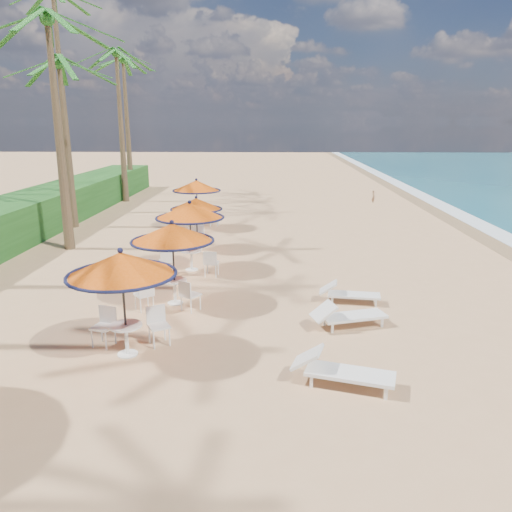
% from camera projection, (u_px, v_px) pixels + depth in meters
% --- Properties ---
extents(ground, '(160.00, 160.00, 0.00)m').
position_uv_depth(ground, '(343.00, 359.00, 11.43)').
color(ground, tan).
rests_on(ground, ground).
extents(scrub_hedge, '(3.00, 40.00, 1.80)m').
position_uv_depth(scrub_hedge, '(7.00, 223.00, 22.25)').
color(scrub_hedge, '#194716').
rests_on(scrub_hedge, ground).
extents(station_0, '(2.47, 2.47, 2.58)m').
position_uv_depth(station_0, '(122.00, 273.00, 11.19)').
color(station_0, black).
rests_on(station_0, ground).
extents(station_1, '(2.44, 2.44, 2.54)m').
position_uv_depth(station_1, '(172.00, 241.00, 14.36)').
color(station_1, black).
rests_on(station_1, ground).
extents(station_2, '(2.47, 2.47, 2.58)m').
position_uv_depth(station_2, '(190.00, 218.00, 17.72)').
color(station_2, black).
rests_on(station_2, ground).
extents(station_3, '(2.19, 2.29, 2.28)m').
position_uv_depth(station_3, '(195.00, 210.00, 20.91)').
color(station_3, black).
rests_on(station_3, ground).
extents(station_4, '(2.43, 2.43, 2.54)m').
position_uv_depth(station_4, '(197.00, 190.00, 25.07)').
color(station_4, black).
rests_on(station_4, ground).
extents(lounger_near, '(2.19, 1.21, 0.75)m').
position_uv_depth(lounger_near, '(339.00, 370.00, 10.21)').
color(lounger_near, white).
rests_on(lounger_near, ground).
extents(lounger_mid, '(2.11, 1.20, 0.72)m').
position_uv_depth(lounger_mid, '(346.00, 315.00, 13.13)').
color(lounger_mid, white).
rests_on(lounger_mid, ground).
extents(lounger_far, '(1.86, 0.80, 0.64)m').
position_uv_depth(lounger_far, '(348.00, 293.00, 14.92)').
color(lounger_far, white).
rests_on(lounger_far, ground).
extents(palm_3, '(5.00, 5.00, 9.33)m').
position_uv_depth(palm_3, '(49.00, 34.00, 19.14)').
color(palm_3, brown).
rests_on(palm_3, ground).
extents(palm_4, '(5.00, 5.00, 8.22)m').
position_uv_depth(palm_4, '(60.00, 74.00, 23.86)').
color(palm_4, brown).
rests_on(palm_4, ground).
extents(palm_5, '(5.00, 5.00, 12.24)m').
position_uv_depth(palm_5, '(54.00, 8.00, 27.03)').
color(palm_5, brown).
rests_on(palm_5, ground).
extents(palm_6, '(5.00, 5.00, 9.76)m').
position_uv_depth(palm_6, '(117.00, 62.00, 31.77)').
color(palm_6, brown).
rests_on(palm_6, ground).
extents(palm_7, '(5.00, 5.00, 9.76)m').
position_uv_depth(palm_7, '(124.00, 68.00, 35.36)').
color(palm_7, brown).
rests_on(palm_7, ground).
extents(person, '(0.25, 0.35, 0.89)m').
position_uv_depth(person, '(373.00, 196.00, 33.31)').
color(person, '#926B4A').
rests_on(person, ground).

